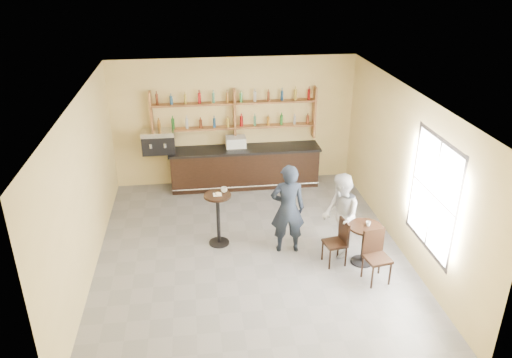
{
  "coord_description": "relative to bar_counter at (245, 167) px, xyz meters",
  "views": [
    {
      "loc": [
        -0.98,
        -8.35,
        5.51
      ],
      "look_at": [
        0.2,
        0.8,
        1.25
      ],
      "focal_mm": 35.0,
      "sensor_mm": 36.0,
      "label": 1
    }
  ],
  "objects": [
    {
      "name": "wall_right",
      "position": [
        2.78,
        -3.15,
        1.09
      ],
      "size": [
        0.0,
        7.0,
        7.0
      ],
      "primitive_type": "plane",
      "rotation": [
        1.57,
        0.0,
        -1.57
      ],
      "color": "#EACE85",
      "rests_on": "floor"
    },
    {
      "name": "wall_back",
      "position": [
        -0.22,
        0.35,
        1.09
      ],
      "size": [
        7.0,
        0.0,
        7.0
      ],
      "primitive_type": "plane",
      "rotation": [
        1.57,
        0.0,
        0.0
      ],
      "color": "#EACE85",
      "rests_on": "floor"
    },
    {
      "name": "cup_cafe",
      "position": [
        1.92,
        -3.74,
        0.34
      ],
      "size": [
        0.1,
        0.1,
        0.09
      ],
      "primitive_type": "imported",
      "rotation": [
        0.0,
        0.0,
        -0.08
      ],
      "color": "white",
      "rests_on": "cafe_table"
    },
    {
      "name": "cup_pedestal",
      "position": [
        -0.69,
        -2.6,
        0.66
      ],
      "size": [
        0.16,
        0.16,
        0.1
      ],
      "primitive_type": "imported",
      "rotation": [
        0.0,
        0.0,
        0.27
      ],
      "color": "white",
      "rests_on": "pedestal_table"
    },
    {
      "name": "chair_south",
      "position": [
        1.92,
        -4.34,
        -0.02
      ],
      "size": [
        0.49,
        0.49,
        0.98
      ],
      "primitive_type": null,
      "rotation": [
        0.0,
        0.0,
        0.18
      ],
      "color": "black",
      "rests_on": "floor"
    },
    {
      "name": "patron_second",
      "position": [
        1.49,
        -3.36,
        0.34
      ],
      "size": [
        0.66,
        0.83,
        1.69
      ],
      "primitive_type": "imported",
      "rotation": [
        0.0,
        0.0,
        -1.59
      ],
      "color": "#AEAEB3",
      "rests_on": "floor"
    },
    {
      "name": "pastry_case",
      "position": [
        -0.22,
        0.0,
        0.66
      ],
      "size": [
        0.54,
        0.45,
        0.3
      ],
      "primitive_type": null,
      "rotation": [
        0.0,
        0.0,
        0.1
      ],
      "color": "silver",
      "rests_on": "bar_counter"
    },
    {
      "name": "liquor_bottles",
      "position": [
        -0.22,
        0.22,
        1.47
      ],
      "size": [
        3.68,
        0.1,
        1.0
      ],
      "primitive_type": null,
      "color": "#8C5919",
      "rests_on": "shelf_unit"
    },
    {
      "name": "bar_counter",
      "position": [
        0.0,
        0.0,
        0.0
      ],
      "size": [
        3.76,
        0.73,
        1.02
      ],
      "primitive_type": null,
      "color": "black",
      "rests_on": "floor"
    },
    {
      "name": "shelf_unit",
      "position": [
        -0.22,
        0.22,
        1.3
      ],
      "size": [
        4.0,
        0.26,
        1.4
      ],
      "primitive_type": null,
      "color": "brown",
      "rests_on": "wall_back"
    },
    {
      "name": "pedestal_table",
      "position": [
        -0.83,
        -2.7,
        0.05
      ],
      "size": [
        0.66,
        0.66,
        1.12
      ],
      "primitive_type": null,
      "rotation": [
        0.0,
        0.0,
        0.24
      ],
      "color": "black",
      "rests_on": "floor"
    },
    {
      "name": "window_frame",
      "position": [
        2.77,
        -4.35,
        1.19
      ],
      "size": [
        0.04,
        1.7,
        2.1
      ],
      "primitive_type": null,
      "color": "black",
      "rests_on": "wall_right"
    },
    {
      "name": "cafe_table",
      "position": [
        1.87,
        -3.74,
        -0.1
      ],
      "size": [
        0.64,
        0.64,
        0.81
      ],
      "primitive_type": null,
      "rotation": [
        0.0,
        0.0,
        0.01
      ],
      "color": "black",
      "rests_on": "floor"
    },
    {
      "name": "window_pane",
      "position": [
        2.78,
        -4.35,
        1.19
      ],
      "size": [
        0.0,
        2.0,
        2.0
      ],
      "primitive_type": "plane",
      "rotation": [
        1.57,
        0.0,
        -1.57
      ],
      "color": "white",
      "rests_on": "wall_right"
    },
    {
      "name": "wall_left",
      "position": [
        -3.22,
        -3.15,
        1.09
      ],
      "size": [
        0.0,
        7.0,
        7.0
      ],
      "primitive_type": "plane",
      "rotation": [
        1.57,
        0.0,
        1.57
      ],
      "color": "#EACE85",
      "rests_on": "floor"
    },
    {
      "name": "floor",
      "position": [
        -0.22,
        -3.15,
        -0.51
      ],
      "size": [
        7.0,
        7.0,
        0.0
      ],
      "primitive_type": "plane",
      "color": "slate",
      "rests_on": "ground"
    },
    {
      "name": "espresso_machine",
      "position": [
        -2.09,
        0.0,
        0.79
      ],
      "size": [
        0.79,
        0.52,
        0.55
      ],
      "primitive_type": null,
      "rotation": [
        0.0,
        0.0,
        0.03
      ],
      "color": "black",
      "rests_on": "bar_counter"
    },
    {
      "name": "donut",
      "position": [
        -0.82,
        -2.71,
        0.63
      ],
      "size": [
        0.13,
        0.13,
        0.04
      ],
      "primitive_type": "torus",
      "rotation": [
        0.0,
        0.0,
        0.09
      ],
      "color": "#DA994F",
      "rests_on": "napkin"
    },
    {
      "name": "man_main",
      "position": [
        0.51,
        -3.11,
        0.42
      ],
      "size": [
        0.7,
        0.49,
        1.85
      ],
      "primitive_type": "imported",
      "rotation": [
        0.0,
        0.0,
        3.08
      ],
      "color": "black",
      "rests_on": "floor"
    },
    {
      "name": "ceiling",
      "position": [
        -0.22,
        -3.15,
        2.69
      ],
      "size": [
        7.0,
        7.0,
        0.0
      ],
      "primitive_type": "plane",
      "rotation": [
        3.14,
        0.0,
        0.0
      ],
      "color": "white",
      "rests_on": "wall_back"
    },
    {
      "name": "chair_west",
      "position": [
        1.32,
        -3.69,
        -0.06
      ],
      "size": [
        0.45,
        0.45,
        0.9
      ],
      "primitive_type": null,
      "rotation": [
        0.0,
        0.0,
        -1.4
      ],
      "color": "black",
      "rests_on": "floor"
    },
    {
      "name": "wall_front",
      "position": [
        -0.22,
        -6.65,
        1.09
      ],
      "size": [
        7.0,
        0.0,
        7.0
      ],
      "primitive_type": "plane",
      "rotation": [
        -1.57,
        0.0,
        0.0
      ],
      "color": "#EACE85",
      "rests_on": "floor"
    },
    {
      "name": "napkin",
      "position": [
        -0.83,
        -2.7,
        0.61
      ],
      "size": [
        0.17,
        0.17,
        0.0
      ],
      "primitive_type": "cube",
      "rotation": [
        0.0,
        0.0,
        0.02
      ],
      "color": "white",
      "rests_on": "pedestal_table"
    }
  ]
}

